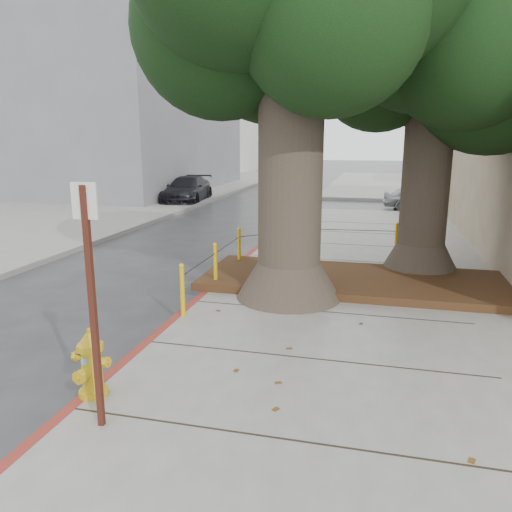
{
  "coord_description": "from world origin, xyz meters",
  "views": [
    {
      "loc": [
        1.34,
        -6.52,
        3.18
      ],
      "look_at": [
        -0.79,
        2.02,
        1.1
      ],
      "focal_mm": 35.0,
      "sensor_mm": 36.0,
      "label": 1
    }
  ],
  "objects_px": {
    "car_silver": "(419,197)",
    "car_dark": "(187,190)",
    "signpost": "(92,294)",
    "fire_hydrant": "(91,363)"
  },
  "relations": [
    {
      "from": "fire_hydrant",
      "to": "car_silver",
      "type": "relative_size",
      "value": 0.27
    },
    {
      "from": "signpost",
      "to": "car_silver",
      "type": "bearing_deg",
      "value": 71.16
    },
    {
      "from": "fire_hydrant",
      "to": "signpost",
      "type": "distance_m",
      "value": 1.28
    },
    {
      "from": "signpost",
      "to": "car_silver",
      "type": "relative_size",
      "value": 0.83
    },
    {
      "from": "car_silver",
      "to": "car_dark",
      "type": "relative_size",
      "value": 0.7
    },
    {
      "from": "car_silver",
      "to": "car_dark",
      "type": "xyz_separation_m",
      "value": [
        -11.21,
        -0.31,
        0.11
      ]
    },
    {
      "from": "car_dark",
      "to": "signpost",
      "type": "bearing_deg",
      "value": -76.52
    },
    {
      "from": "signpost",
      "to": "car_dark",
      "type": "relative_size",
      "value": 0.58
    },
    {
      "from": "signpost",
      "to": "car_silver",
      "type": "height_order",
      "value": "signpost"
    },
    {
      "from": "fire_hydrant",
      "to": "car_dark",
      "type": "distance_m",
      "value": 19.83
    }
  ]
}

